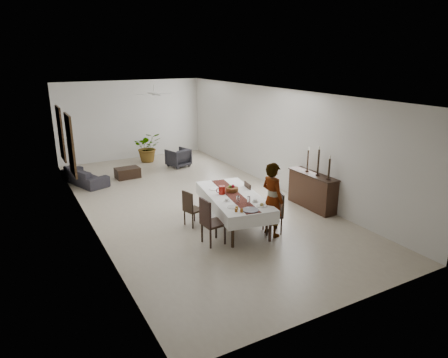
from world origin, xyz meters
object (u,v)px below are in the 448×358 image
dining_table_top (234,196)px  red_pitcher (222,190)px  woman (272,199)px  sideboard_body (312,191)px  sofa (85,176)px

dining_table_top → red_pitcher: (-0.23, 0.20, 0.14)m
red_pitcher → woman: woman is taller
sideboard_body → sofa: 7.53m
red_pitcher → sideboard_body: bearing=-5.0°
dining_table_top → sideboard_body: size_ratio=1.57×
dining_table_top → red_pitcher: red_pitcher is taller
dining_table_top → sofa: size_ratio=1.33×
sideboard_body → sofa: sideboard_body is taller
red_pitcher → sideboard_body: red_pitcher is taller
red_pitcher → dining_table_top: bearing=-40.9°
dining_table_top → red_pitcher: 0.34m
woman → sofa: woman is taller
sideboard_body → red_pitcher: bearing=175.0°
dining_table_top → sofa: bearing=126.7°
woman → sideboard_body: size_ratio=1.12×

